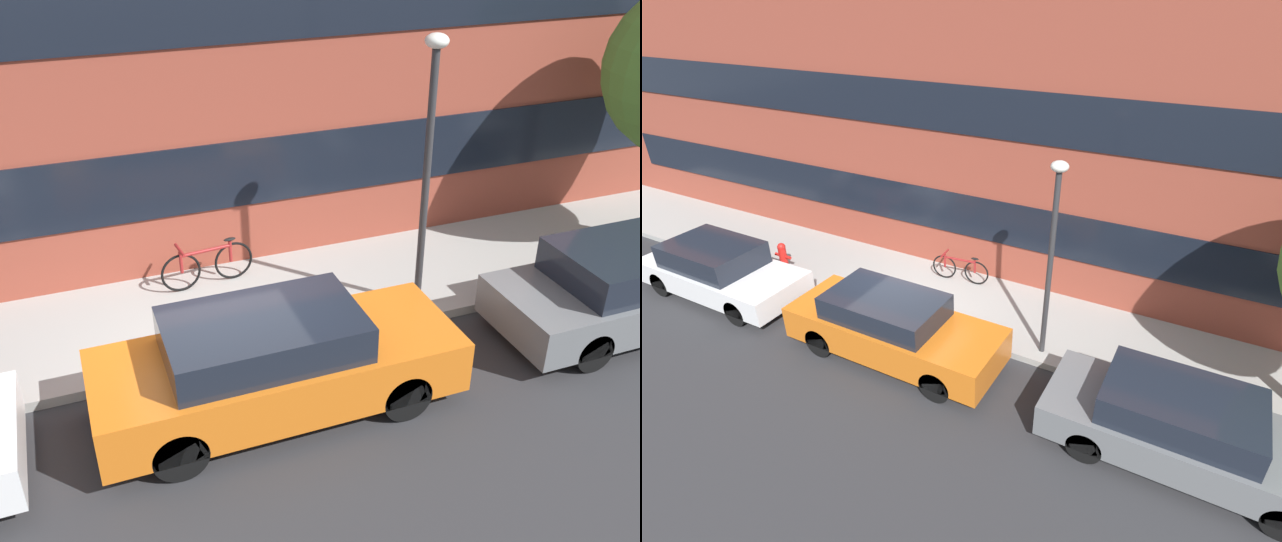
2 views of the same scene
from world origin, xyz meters
TOP-DOWN VIEW (x-y plane):
  - ground_plane at (0.00, 0.00)m, footprint 56.00×56.00m
  - sidewalk_strip at (0.00, 1.34)m, footprint 28.00×2.69m
  - rowhouse_facade at (0.00, 3.13)m, footprint 28.00×1.02m
  - parked_car_orange at (0.47, -1.05)m, footprint 4.53×1.63m
  - parked_car_grey at (6.09, -1.05)m, footprint 4.52×1.69m
  - bicycle at (0.33, 2.09)m, footprint 1.53×0.44m
  - lamp_post at (3.21, 0.37)m, footprint 0.32×0.32m

SIDE VIEW (x-z plane):
  - ground_plane at x=0.00m, z-range 0.00..0.00m
  - sidewalk_strip at x=0.00m, z-range 0.00..0.15m
  - bicycle at x=0.33m, z-range 0.15..0.89m
  - parked_car_grey at x=6.09m, z-range 0.00..1.33m
  - parked_car_orange at x=0.47m, z-range 0.01..1.42m
  - lamp_post at x=3.21m, z-range 0.67..4.72m
  - rowhouse_facade at x=0.00m, z-range 0.01..7.87m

